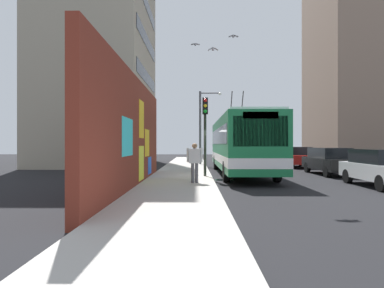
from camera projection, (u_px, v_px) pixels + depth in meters
The scene contains 15 objects.
ground_plane at pixel (211, 178), 17.69m from camera, with size 80.00×80.00×0.00m, color black.
sidewalk_slab at pixel (181, 176), 17.71m from camera, with size 48.00×3.20×0.15m, color #ADA8A0.
graffiti_wall at pixel (134, 133), 13.40m from camera, with size 13.34×0.32×4.51m.
building_far_left at pixel (101, 43), 29.26m from camera, with size 12.36×8.20×21.35m.
building_far_right at pixel (365, 62), 34.99m from camera, with size 10.16×10.01×20.98m.
city_bus at pixel (240, 143), 19.58m from camera, with size 12.21×2.68×5.13m.
parked_car_white at pixel (383, 167), 13.89m from camera, with size 4.22×1.92×1.58m.
parked_car_black at pixel (329, 160), 19.45m from camera, with size 4.77×1.75×1.58m.
parked_car_red at pixel (296, 156), 25.76m from camera, with size 4.53×1.85×1.58m.
parked_car_navy at pixel (277, 154), 31.91m from camera, with size 4.26×1.77×1.58m.
pedestrian_at_curb at pixel (195, 159), 14.12m from camera, with size 0.23×0.68×1.69m.
traffic_light at pixel (205, 123), 17.01m from camera, with size 0.49×0.28×4.03m.
street_lamp at pixel (203, 122), 27.32m from camera, with size 0.44×1.85×5.99m.
flying_pigeons at pixel (229, 22), 16.82m from camera, with size 8.85×4.41×3.00m.
curbside_puddle at pixel (224, 180), 16.66m from camera, with size 1.01×1.01×0.00m, color black.
Camera 1 is at (-17.70, 0.85, 1.81)m, focal length 31.11 mm.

